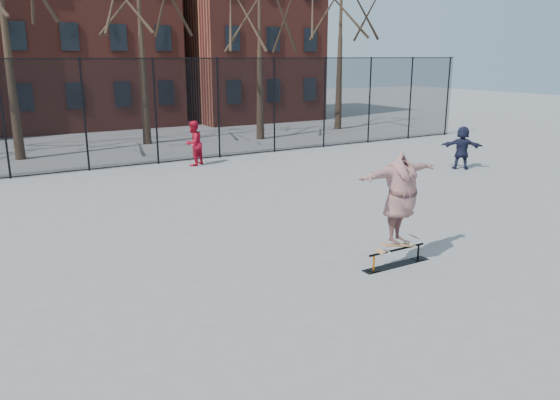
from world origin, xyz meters
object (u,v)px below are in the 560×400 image
skateboard (398,246)px  bystander_red (193,143)px  skate_rail (397,259)px  skater (400,200)px  bystander_navy (462,148)px

skateboard → bystander_red: bystander_red is taller
skateboard → skate_rail: bearing=180.0°
skate_rail → bystander_red: (0.41, 11.70, 0.71)m
skate_rail → skater: bearing=0.0°
skateboard → skater: 0.95m
skate_rail → skater: 1.21m
skateboard → bystander_navy: (8.61, 6.03, 0.39)m
bystander_red → bystander_navy: bearing=112.9°
skater → skate_rail: bearing=170.3°
skate_rail → bystander_navy: bystander_navy is taller
skateboard → bystander_red: 11.71m
bystander_navy → skate_rail: bearing=78.2°
skateboard → skater: bearing=0.0°
bystander_red → bystander_navy: bystander_red is taller
skateboard → bystander_navy: bystander_navy is taller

